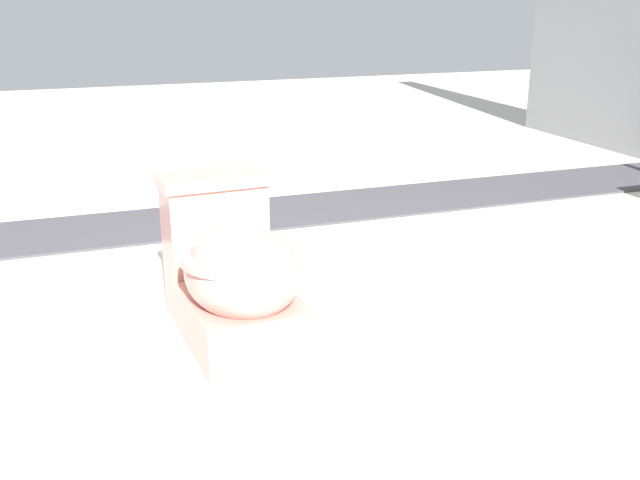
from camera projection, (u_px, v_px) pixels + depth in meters
ground_plane at (281, 321)px, 2.61m from camera, size 14.00×14.00×0.00m
gravel_strip at (302, 210)px, 3.90m from camera, size 0.56×8.00×0.01m
toilet at (234, 273)px, 2.43m from camera, size 0.65×0.41×0.52m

